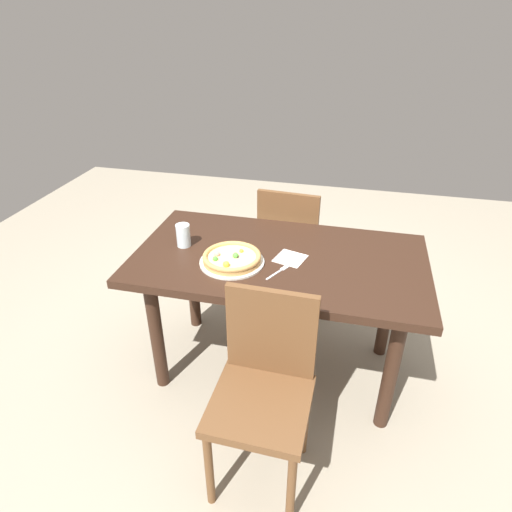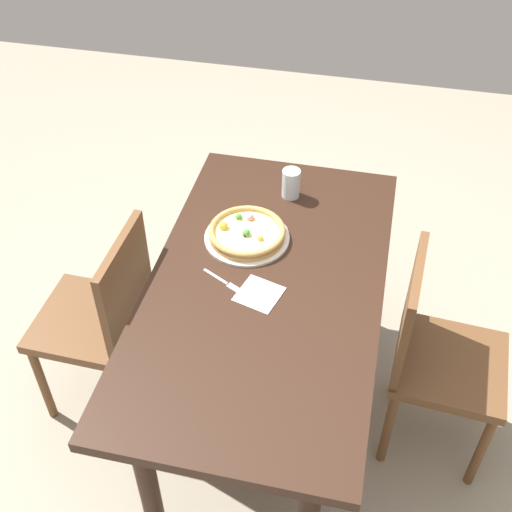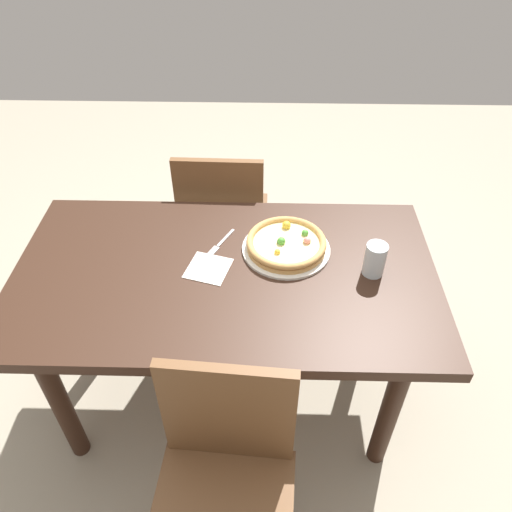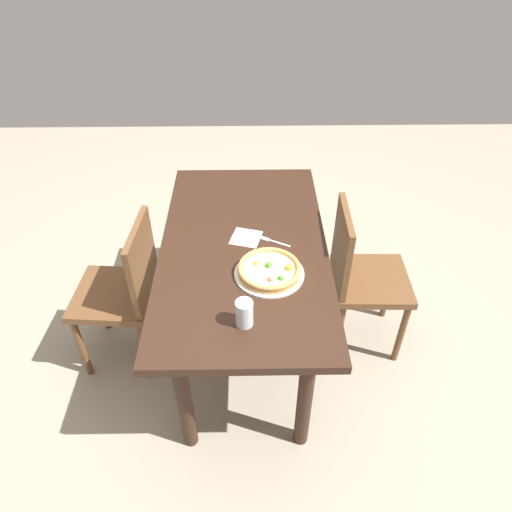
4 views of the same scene
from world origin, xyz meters
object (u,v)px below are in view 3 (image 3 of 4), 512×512
Objects in this scene: pizza at (286,243)px; napkin at (208,268)px; fork at (220,244)px; drinking_glass at (375,259)px; dining_table at (226,292)px; chair_near at (224,220)px; chair_far at (225,485)px; plate at (286,249)px.

napkin is (0.27, 0.11, -0.03)m from pizza.
pizza reaches higher than fork.
drinking_glass is at bearing 103.64° from fork.
dining_table is 0.53m from drinking_glass.
chair_near is 1.00× the size of chair_far.
drinking_glass reaches higher than plate.
chair_far reaches higher than plate.
pizza is 2.05× the size of napkin.
dining_table is at bearing 169.30° from napkin.
dining_table is 12.17× the size of drinking_glass.
plate is at bearing -99.54° from chair_far.
chair_far reaches higher than fork.
pizza is (-0.00, -0.00, 0.03)m from plate.
fork is at bearing -102.83° from napkin.
drinking_glass is (-0.57, 0.62, 0.32)m from chair_near.
dining_table is at bearing -83.19° from chair_near.
chair_far is at bearing -84.37° from chair_near.
fork is at bearing -5.48° from pizza.
napkin is (0.09, -0.63, 0.26)m from chair_far.
chair_near is 0.90m from drinking_glass.
fork is 1.10× the size of napkin.
fork reaches higher than napkin.
plate is 0.32m from drinking_glass.
pizza is at bearing -151.36° from dining_table.
plate is at bearing 62.08° from pizza.
dining_table is 0.18m from fork.
pizza reaches higher than plate.
chair_near reaches higher than plate.
chair_far is 2.80× the size of plate.
chair_near is 5.83× the size of fork.
plate is (-0.18, -0.74, 0.26)m from chair_far.
pizza is at bearing -60.03° from chair_near.
napkin is (0.27, 0.11, -0.00)m from plate.
plate is 2.08× the size of fork.
fork reaches higher than dining_table.
chair_far is (-0.03, 0.62, -0.16)m from dining_table.
pizza is (-0.28, 0.50, 0.29)m from chair_near.
pizza is at bearing -99.56° from chair_far.
chair_far is at bearing 98.24° from napkin.
drinking_glass is at bearing 179.45° from napkin.
napkin is at bearing 21.37° from pizza.
chair_far reaches higher than pizza.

